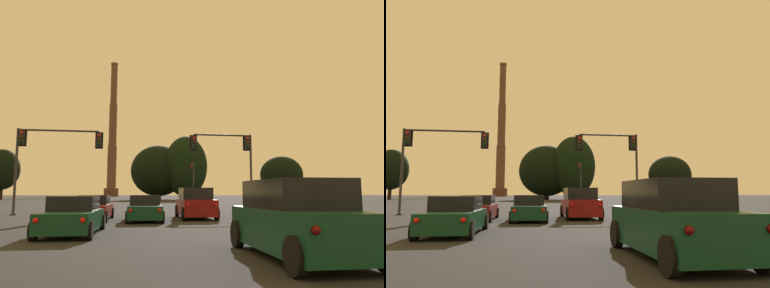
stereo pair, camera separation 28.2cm
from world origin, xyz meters
The scene contains 13 objects.
sedan_left_lane_second centered at (-2.90, 14.22, 0.67)m, with size 2.15×4.76×1.43m.
suv_right_lane_front centered at (3.18, 22.29, 0.90)m, with size 2.21×4.94×1.86m.
sedan_left_lane_front centered at (-2.85, 21.67, 0.67)m, with size 2.16×4.77×1.43m.
suv_right_lane_third centered at (3.19, 7.93, 0.90)m, with size 2.10×4.91×1.86m.
sedan_center_lane_front centered at (0.03, 20.68, 0.67)m, with size 2.11×4.75×1.43m.
traffic_light_far_right centered at (8.17, 53.59, 3.94)m, with size 0.78×0.50×6.01m.
traffic_light_overhead_right centered at (7.05, 27.90, 4.74)m, with size 5.11×0.50×6.22m.
traffic_light_overhead_left centered at (-6.88, 27.55, 4.76)m, with size 6.19×0.50×6.19m.
smokestack centered at (-9.73, 177.91, 25.08)m, with size 6.73×6.73×64.16m.
treeline_far_left centered at (12.17, 87.98, 7.92)m, with size 10.35×9.31×15.19m.
treeline_right_mid centered at (-30.37, 92.24, 7.03)m, with size 7.87×7.08×11.76m.
treeline_center_right centered at (5.87, 91.06, 7.00)m, with size 13.44×12.10×13.20m.
treeline_far_right centered at (38.92, 94.14, 6.46)m, with size 11.42×10.27×11.39m.
Camera 1 is at (-0.78, -0.71, 1.53)m, focal length 35.00 mm.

